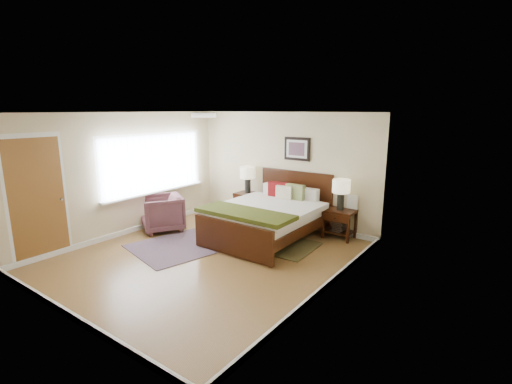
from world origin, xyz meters
TOP-DOWN VIEW (x-y plane):
  - floor at (0.00, 0.00)m, footprint 5.00×5.00m
  - back_wall at (0.00, 2.50)m, footprint 4.50×0.04m
  - front_wall at (0.00, -2.50)m, footprint 4.50×0.04m
  - left_wall at (-2.25, 0.00)m, footprint 0.04×5.00m
  - right_wall at (2.25, 0.00)m, footprint 0.04×5.00m
  - ceiling at (0.00, 0.00)m, footprint 4.50×5.00m
  - window at (-2.20, 0.70)m, footprint 0.11×2.72m
  - door at (-2.23, -1.75)m, footprint 0.06×1.00m
  - ceil_fixture at (0.00, 0.00)m, footprint 0.44×0.44m
  - bed at (0.35, 1.38)m, footprint 1.86×2.27m
  - wall_art at (0.35, 2.47)m, footprint 0.62×0.05m
  - nightstand_left at (-0.83, 2.25)m, footprint 0.53×0.48m
  - nightstand_right at (1.48, 2.26)m, footprint 0.59×0.45m
  - lamp_left at (-0.83, 2.27)m, footprint 0.35×0.35m
  - lamp_right at (1.48, 2.27)m, footprint 0.35×0.35m
  - armchair at (-1.80, 0.50)m, footprint 1.13×1.14m
  - rug_persian at (-0.72, 0.25)m, footprint 1.95×2.41m
  - rug_navy at (1.03, 1.23)m, footprint 0.80×1.16m

SIDE VIEW (x-z plane):
  - floor at x=0.00m, z-range 0.00..0.00m
  - rug_persian at x=-0.72m, z-range 0.00..0.01m
  - rug_navy at x=1.03m, z-range 0.00..0.01m
  - nightstand_right at x=1.48m, z-range 0.07..0.65m
  - armchair at x=-1.80m, z-range 0.00..0.76m
  - nightstand_left at x=-0.83m, z-range 0.19..0.82m
  - bed at x=0.35m, z-range -0.05..1.17m
  - lamp_right at x=1.48m, z-range 0.72..1.33m
  - lamp_left at x=-0.83m, z-range 0.76..1.37m
  - door at x=-2.23m, z-range -0.02..2.16m
  - back_wall at x=0.00m, z-range 0.00..2.50m
  - front_wall at x=0.00m, z-range 0.00..2.50m
  - left_wall at x=-2.25m, z-range 0.00..2.50m
  - right_wall at x=2.25m, z-range 0.00..2.50m
  - window at x=-2.20m, z-range 0.72..2.04m
  - wall_art at x=0.35m, z-range 1.47..1.97m
  - ceil_fixture at x=0.00m, z-range 2.43..2.50m
  - ceiling at x=0.00m, z-range 2.49..2.51m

